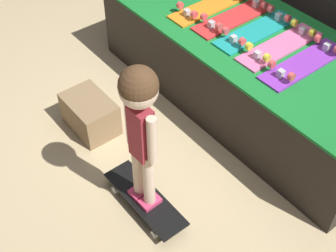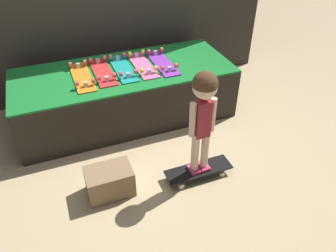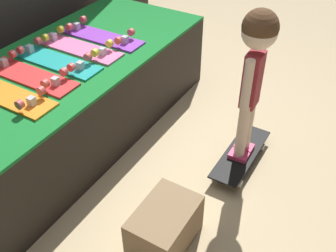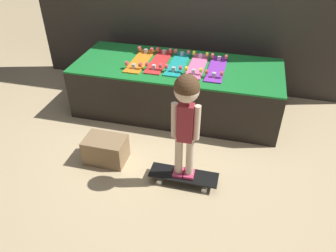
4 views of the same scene
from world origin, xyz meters
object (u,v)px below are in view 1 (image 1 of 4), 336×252
Objects in this scene: skateboard_teal_on_rack at (256,30)px; skateboard_pink_on_rack at (280,45)px; storage_box at (90,114)px; child at (140,115)px; skateboard_red_on_rack at (234,17)px; skateboard_purple_on_rack at (304,63)px; skateboard_on_floor at (145,199)px; skateboard_orange_on_rack at (210,5)px.

skateboard_teal_on_rack and skateboard_pink_on_rack have the same top height.
child is at bearing -7.97° from storage_box.
skateboard_red_on_rack is 0.68m from skateboard_purple_on_rack.
skateboard_purple_on_rack is at bearing -6.26° from skateboard_pink_on_rack.
skateboard_pink_on_rack is at bearing 58.49° from storage_box.
skateboard_teal_on_rack is 1.07× the size of skateboard_on_floor.
skateboard_orange_on_rack is 0.67× the size of child.
skateboard_pink_on_rack is 1.43m from storage_box.
skateboard_teal_on_rack is at bearing 103.64° from child.
skateboard_red_on_rack and skateboard_purple_on_rack have the same top height.
skateboard_on_floor is (0.80, -1.23, -0.55)m from skateboard_orange_on_rack.
skateboard_red_on_rack is 0.67× the size of child.
skateboard_on_floor is at bearing -91.94° from child.
skateboard_purple_on_rack is 1.07× the size of skateboard_on_floor.
skateboard_on_floor is (0.58, -1.26, -0.55)m from skateboard_red_on_rack.
skateboard_orange_on_rack is 1.00× the size of skateboard_purple_on_rack.
skateboard_purple_on_rack is (0.45, -0.03, 0.00)m from skateboard_teal_on_rack.
storage_box is at bearing 172.03° from skateboard_on_floor.
skateboard_teal_on_rack is (0.23, -0.00, 0.00)m from skateboard_red_on_rack.
skateboard_orange_on_rack is at bearing -177.59° from skateboard_pink_on_rack.
skateboard_orange_on_rack is 0.91m from skateboard_purple_on_rack.
child reaches higher than skateboard_purple_on_rack.
skateboard_pink_on_rack is 1.38m from skateboard_on_floor.
storage_box is at bearing 170.09° from child.
skateboard_purple_on_rack is at bearing -3.63° from skateboard_teal_on_rack.
skateboard_red_on_rack is at bearing 8.51° from skateboard_orange_on_rack.
skateboard_teal_on_rack is 0.45m from skateboard_purple_on_rack.
skateboard_purple_on_rack is 0.67× the size of child.
skateboard_purple_on_rack is 1.25m from child.
skateboard_red_on_rack is 1.40m from child.
skateboard_orange_on_rack is 1.07× the size of skateboard_on_floor.
skateboard_on_floor is 0.63× the size of child.
skateboard_teal_on_rack is 0.23m from skateboard_pink_on_rack.
skateboard_on_floor is at bearing -74.42° from skateboard_teal_on_rack.
child reaches higher than skateboard_pink_on_rack.
skateboard_pink_on_rack reaches higher than skateboard_on_floor.
skateboard_pink_on_rack is at bearing 173.74° from skateboard_purple_on_rack.
skateboard_orange_on_rack is 0.68m from skateboard_pink_on_rack.
skateboard_red_on_rack is 0.45m from skateboard_pink_on_rack.
skateboard_red_on_rack is 1.07× the size of skateboard_on_floor.
skateboard_red_on_rack is at bearing 114.62° from skateboard_on_floor.
skateboard_orange_on_rack is 1.69× the size of storage_box.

